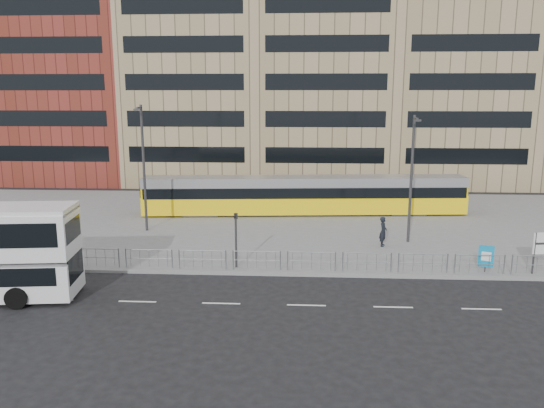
# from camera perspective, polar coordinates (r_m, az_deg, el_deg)

# --- Properties ---
(ground) EXTENTS (120.00, 120.00, 0.00)m
(ground) POSITION_cam_1_polar(r_m,az_deg,el_deg) (28.93, -0.34, -7.72)
(ground) COLOR black
(ground) RESTS_ON ground
(plaza) EXTENTS (64.00, 24.00, 0.15)m
(plaza) POSITION_cam_1_polar(r_m,az_deg,el_deg) (40.41, 0.71, -1.94)
(plaza) COLOR slate
(plaza) RESTS_ON ground
(kerb) EXTENTS (64.00, 0.25, 0.17)m
(kerb) POSITION_cam_1_polar(r_m,az_deg,el_deg) (28.95, -0.33, -7.54)
(kerb) COLOR gray
(kerb) RESTS_ON ground
(building_row) EXTENTS (70.40, 18.40, 31.20)m
(building_row) POSITION_cam_1_polar(r_m,az_deg,el_deg) (61.58, 3.16, 14.78)
(building_row) COLOR maroon
(building_row) RESTS_ON ground
(pedestrian_barrier) EXTENTS (32.07, 0.07, 1.10)m
(pedestrian_barrier) POSITION_cam_1_polar(r_m,az_deg,el_deg) (29.05, 3.68, -5.62)
(pedestrian_barrier) COLOR #9A9DA2
(pedestrian_barrier) RESTS_ON plaza
(road_markings) EXTENTS (62.00, 0.12, 0.01)m
(road_markings) POSITION_cam_1_polar(r_m,az_deg,el_deg) (25.15, 1.40, -10.78)
(road_markings) COLOR white
(road_markings) RESTS_ON ground
(tram) EXTENTS (25.82, 4.49, 3.03)m
(tram) POSITION_cam_1_polar(r_m,az_deg,el_deg) (42.61, 3.50, 0.95)
(tram) COLOR yellow
(tram) RESTS_ON plaza
(ad_panel) EXTENTS (0.76, 0.34, 1.49)m
(ad_panel) POSITION_cam_1_polar(r_m,az_deg,el_deg) (31.02, 22.03, -5.27)
(ad_panel) COLOR #2D2D30
(ad_panel) RESTS_ON plaza
(pedestrian) EXTENTS (0.62, 0.79, 1.90)m
(pedestrian) POSITION_cam_1_polar(r_m,az_deg,el_deg) (34.31, 11.86, -2.92)
(pedestrian) COLOR black
(pedestrian) RESTS_ON plaza
(traffic_light_west) EXTENTS (0.23, 0.25, 3.10)m
(traffic_light_west) POSITION_cam_1_polar(r_m,az_deg,el_deg) (29.33, -3.91, -3.13)
(traffic_light_west) COLOR #2D2D30
(traffic_light_west) RESTS_ON plaza
(lamp_post_west) EXTENTS (0.45, 1.04, 8.79)m
(lamp_post_west) POSITION_cam_1_polar(r_m,az_deg,el_deg) (37.77, -13.66, 4.24)
(lamp_post_west) COLOR #2D2D30
(lamp_post_west) RESTS_ON plaza
(lamp_post_east) EXTENTS (0.45, 1.04, 8.21)m
(lamp_post_east) POSITION_cam_1_polar(r_m,az_deg,el_deg) (34.97, 14.79, 3.12)
(lamp_post_east) COLOR #2D2D30
(lamp_post_east) RESTS_ON plaza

